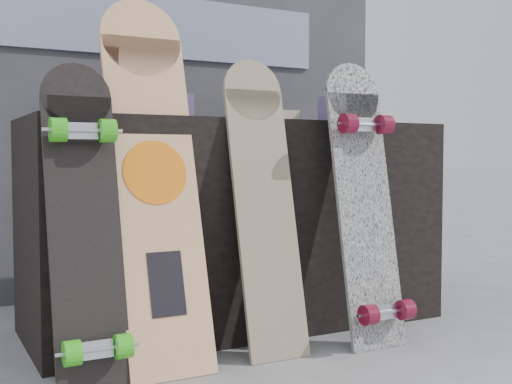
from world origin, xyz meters
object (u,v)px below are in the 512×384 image
longboard_celtic (264,195)px  skateboard_dark (85,217)px  longboard_geisha (154,168)px  vendor_table (237,224)px  longboard_cascadia (366,198)px

longboard_celtic → skateboard_dark: bearing=-177.4°
longboard_geisha → skateboard_dark: longboard_geisha is taller
vendor_table → skateboard_dark: 0.80m
longboard_geisha → longboard_celtic: size_ratio=1.19×
vendor_table → longboard_geisha: size_ratio=1.34×
vendor_table → longboard_cascadia: size_ratio=1.59×
vendor_table → longboard_cascadia: bearing=-57.6°
longboard_geisha → longboard_cascadia: size_ratio=1.18×
vendor_table → longboard_geisha: longboard_geisha is taller
longboard_cascadia → longboard_celtic: bearing=166.8°
skateboard_dark → vendor_table: bearing=29.9°
skateboard_dark → longboard_geisha: bearing=17.2°
vendor_table → longboard_cascadia: (0.29, -0.45, 0.12)m
longboard_cascadia → vendor_table: bearing=122.4°
longboard_geisha → skateboard_dark: size_ratio=1.25×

